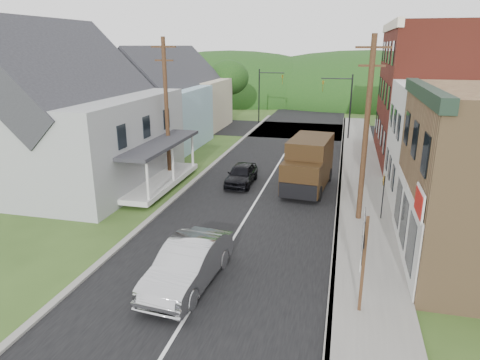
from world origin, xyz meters
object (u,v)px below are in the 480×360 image
Objects in this scene: delivery_van at (308,164)px; dark_sedan at (241,174)px; silver_sedan at (188,264)px; warning_sign at (383,190)px; route_sign_cluster at (363,251)px.

dark_sedan is at bearing -172.05° from delivery_van.
silver_sedan is 10.85m from warning_sign.
silver_sedan is 1.52× the size of route_sign_cluster.
silver_sedan is 1.29× the size of dark_sedan.
dark_sedan is 14.37m from route_sign_cluster.
delivery_van is at bearing 144.16° from warning_sign.
warning_sign is at bearing 52.26° from silver_sedan.
silver_sedan is at bearing -121.84° from warning_sign.
dark_sedan is at bearing 98.96° from silver_sedan.
delivery_van is 1.74× the size of route_sign_cluster.
silver_sedan is 12.68m from delivery_van.
dark_sedan is at bearing 163.96° from warning_sign.
silver_sedan is 2.13× the size of warning_sign.
silver_sedan is at bearing -85.84° from dark_sedan.
silver_sedan is at bearing 179.33° from route_sign_cluster.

